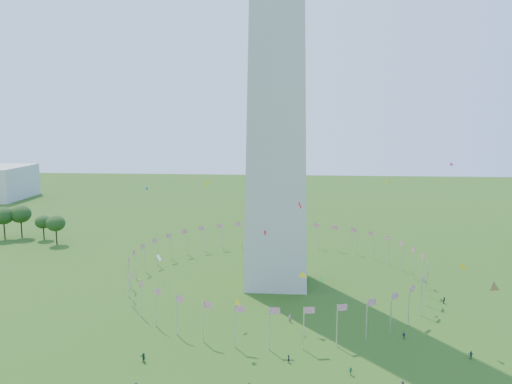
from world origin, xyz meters
TOP-DOWN VIEW (x-y plane):
  - ground at (0.00, 0.00)m, footprint 600.00×600.00m
  - flag_ring at (-0.00, 50.00)m, footprint 80.24×80.24m
  - crowd at (2.45, -0.09)m, footprint 103.15×63.58m
  - kites_aloft at (17.74, 18.47)m, footprint 96.19×73.43m
  - tree_line_west at (-104.48, 90.94)m, footprint 55.21×16.11m

SIDE VIEW (x-z plane):
  - ground at x=0.00m, z-range 0.00..0.00m
  - crowd at x=2.45m, z-range -0.09..1.77m
  - flag_ring at x=0.00m, z-range 0.00..9.00m
  - tree_line_west at x=-104.48m, z-range -0.67..11.70m
  - kites_aloft at x=17.74m, z-range -1.23..39.93m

